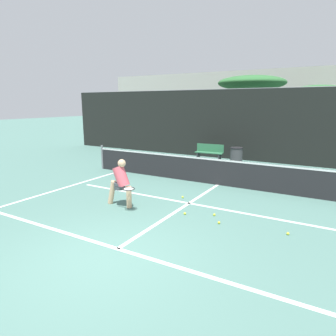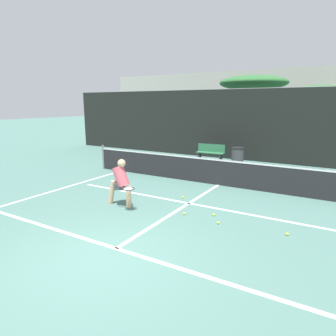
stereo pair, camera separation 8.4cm
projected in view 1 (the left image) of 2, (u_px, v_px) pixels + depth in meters
name	position (u px, v px, depth m)	size (l,w,h in m)	color
ground_plane	(104.00, 257.00, 5.74)	(100.00, 100.00, 0.00)	#4C756B
court_baseline_near	(118.00, 249.00, 6.07)	(11.00, 0.10, 0.01)	white
court_service_line	(189.00, 203.00, 8.85)	(8.25, 0.10, 0.01)	white
court_center_mark	(182.00, 208.00, 8.46)	(0.10, 5.64, 0.01)	white
court_sideline_left	(70.00, 186.00, 10.67)	(0.10, 6.64, 0.01)	white
net	(218.00, 171.00, 10.73)	(11.09, 0.09, 1.07)	slate
fence_back	(257.00, 126.00, 14.93)	(24.00, 0.06, 3.63)	black
player_practicing	(121.00, 181.00, 8.46)	(1.14, 0.59, 1.38)	#DBAD84
tennis_ball_scattered_0	(214.00, 215.00, 7.85)	(0.07, 0.07, 0.07)	#D1E033
tennis_ball_scattered_1	(185.00, 213.00, 7.94)	(0.07, 0.07, 0.07)	#D1E033
tennis_ball_scattered_2	(183.00, 197.00, 9.33)	(0.07, 0.07, 0.07)	#D1E033
tennis_ball_scattered_3	(288.00, 234.00, 6.71)	(0.07, 0.07, 0.07)	#D1E033
tennis_ball_scattered_4	(219.00, 223.00, 7.33)	(0.07, 0.07, 0.07)	#D1E033
courtside_bench	(209.00, 152.00, 15.25)	(1.44, 0.48, 0.86)	#33724C
trash_bin	(236.00, 156.00, 14.39)	(0.61, 0.61, 0.83)	#3F3F42
parked_car	(219.00, 137.00, 20.54)	(1.70, 4.44, 1.45)	#B7B7BC
tree_west	(319.00, 92.00, 20.31)	(3.65, 3.65, 4.12)	brown
tree_mid	(252.00, 84.00, 18.59)	(4.16, 4.16, 4.59)	brown
building_far	(295.00, 104.00, 25.25)	(36.00, 2.40, 5.69)	#B2ADA3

